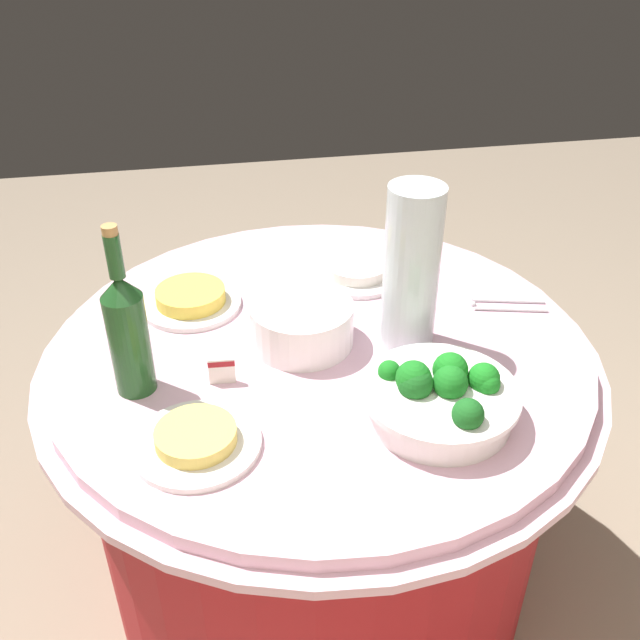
% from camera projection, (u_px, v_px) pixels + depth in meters
% --- Properties ---
extents(ground_plane, '(6.00, 6.00, 0.00)m').
position_uv_depth(ground_plane, '(320.00, 570.00, 1.88)').
color(ground_plane, gray).
extents(buffet_table, '(1.16, 1.16, 0.74)m').
position_uv_depth(buffet_table, '(320.00, 468.00, 1.68)').
color(buffet_table, maroon).
rests_on(buffet_table, ground_plane).
extents(broccoli_bowl, '(0.28, 0.28, 0.11)m').
position_uv_depth(broccoli_bowl, '(440.00, 397.00, 1.25)').
color(broccoli_bowl, white).
rests_on(broccoli_bowl, buffet_table).
extents(plate_stack, '(0.21, 0.21, 0.09)m').
position_uv_depth(plate_stack, '(301.00, 323.00, 1.45)').
color(plate_stack, white).
rests_on(plate_stack, buffet_table).
extents(wine_bottle, '(0.07, 0.07, 0.34)m').
position_uv_depth(wine_bottle, '(128.00, 331.00, 1.27)').
color(wine_bottle, '#1E4C20').
rests_on(wine_bottle, buffet_table).
extents(decorative_fruit_vase, '(0.11, 0.11, 0.34)m').
position_uv_depth(decorative_fruit_vase, '(411.00, 273.00, 1.39)').
color(decorative_fruit_vase, silver).
rests_on(decorative_fruit_vase, buffet_table).
extents(serving_tongs, '(0.17, 0.08, 0.01)m').
position_uv_depth(serving_tongs, '(506.00, 305.00, 1.58)').
color(serving_tongs, silver).
rests_on(serving_tongs, buffet_table).
extents(food_plate_noodles, '(0.22, 0.22, 0.04)m').
position_uv_depth(food_plate_noodles, '(196.00, 440.00, 1.20)').
color(food_plate_noodles, white).
rests_on(food_plate_noodles, buffet_table).
extents(food_plate_fried_egg, '(0.22, 0.22, 0.04)m').
position_uv_depth(food_plate_fried_egg, '(191.00, 299.00, 1.58)').
color(food_plate_fried_egg, white).
rests_on(food_plate_fried_egg, buffet_table).
extents(food_plate_rice, '(0.22, 0.22, 0.04)m').
position_uv_depth(food_plate_rice, '(357.00, 271.00, 1.69)').
color(food_plate_rice, white).
rests_on(food_plate_rice, buffet_table).
extents(label_placard_front, '(0.05, 0.01, 0.05)m').
position_uv_depth(label_placard_front, '(222.00, 369.00, 1.34)').
color(label_placard_front, white).
rests_on(label_placard_front, buffet_table).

